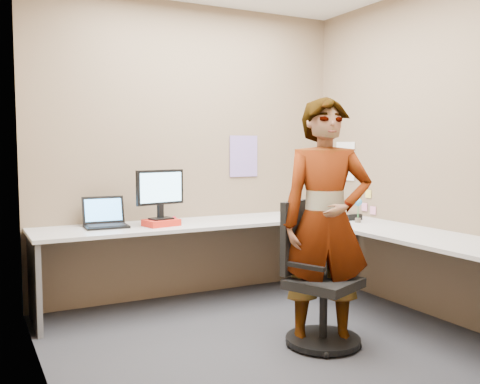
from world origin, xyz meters
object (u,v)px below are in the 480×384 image
person (326,223)px  monitor (160,190)px  office_chair (316,287)px  desk (282,244)px

person → monitor: bearing=146.0°
monitor → office_chair: size_ratio=0.44×
desk → person: 0.79m
desk → person: bearing=-97.8°
desk → monitor: 1.11m
desk → person: size_ratio=1.72×
desk → office_chair: size_ratio=3.00×
monitor → office_chair: monitor is taller
monitor → office_chair: bearing=-71.4°
desk → office_chair: office_chair is taller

